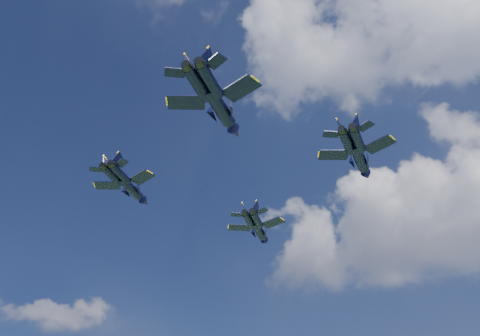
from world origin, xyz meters
The scene contains 4 objects.
jet_lead centered at (-8.66, 18.37, 59.37)m, with size 10.82×14.50×3.41m.
jet_left centered at (-23.25, -2.37, 62.26)m, with size 11.81×15.46×3.66m.
jet_right centered at (16.18, 6.90, 60.24)m, with size 12.40×16.20×3.84m.
jet_slot centered at (3.58, -15.01, 60.21)m, with size 14.00×18.41×4.35m.
Camera 1 is at (39.49, -70.41, 4.22)m, focal length 45.00 mm.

